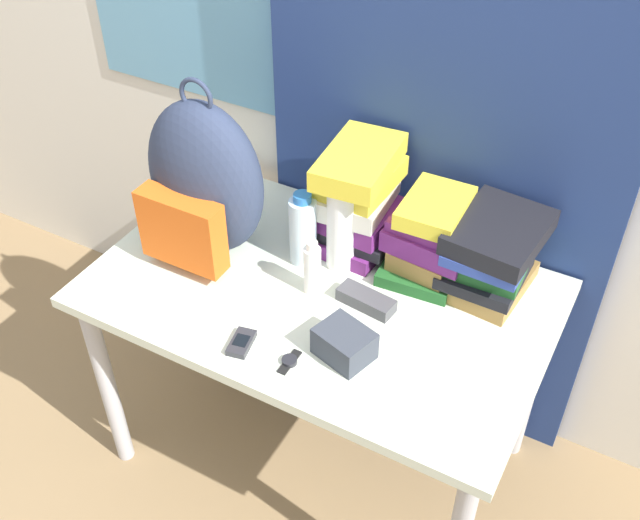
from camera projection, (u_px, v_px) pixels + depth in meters
wall_back at (404, 23)px, 1.88m from camera, size 6.00×0.06×2.50m
curtain_blue at (453, 43)px, 1.79m from camera, size 1.00×0.04×2.50m
desk at (320, 314)px, 1.99m from camera, size 1.18×0.73×0.70m
backpack at (203, 183)px, 1.93m from camera, size 0.33×0.25×0.51m
book_stack_left at (360, 198)px, 1.98m from camera, size 0.22×0.29×0.30m
book_stack_center at (433, 237)px, 1.93m from camera, size 0.25×0.28×0.23m
book_stack_right at (492, 254)px, 1.87m from camera, size 0.24×0.29×0.21m
water_bottle at (303, 230)px, 1.96m from camera, size 0.07×0.07×0.22m
sports_bottle at (343, 225)px, 1.93m from camera, size 0.08×0.08×0.27m
sunscreen_bottle at (312, 269)px, 1.89m from camera, size 0.04×0.04×0.16m
cell_phone at (241, 343)px, 1.78m from camera, size 0.06×0.09×0.02m
sunglasses_case at (366, 300)px, 1.88m from camera, size 0.16×0.07×0.04m
camera_pouch at (344, 343)px, 1.74m from camera, size 0.15×0.13×0.08m
wristwatch at (289, 361)px, 1.74m from camera, size 0.04×0.08×0.01m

